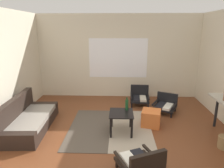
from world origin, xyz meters
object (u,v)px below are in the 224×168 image
Objects in this scene: glass_bottle at (127,105)px; armchair_corner at (165,104)px; coffee_table at (121,117)px; armchair_striped_foreground at (141,164)px; couch at (28,120)px; armchair_by_window at (140,96)px; ottoman_orange at (151,118)px.

armchair_corner is at bearing 43.18° from glass_bottle.
armchair_striped_foreground is at bearing -78.49° from coffee_table.
couch reaches higher than armchair_by_window.
armchair_by_window reaches higher than armchair_corner.
armchair_by_window is 0.72× the size of armchair_striped_foreground.
couch is 2.30m from glass_bottle.
armchair_corner is (0.94, 2.63, -0.02)m from armchair_striped_foreground.
glass_bottle is at bearing -136.82° from armchair_corner.
armchair_by_window is 1.71m from glass_bottle.
armchair_corner is 1.78× the size of ottoman_orange.
armchair_corner reaches higher than ottoman_orange.
glass_bottle is (-1.10, -1.04, 0.37)m from armchair_corner.
armchair_striped_foreground reaches higher than armchair_corner.
armchair_corner is (0.66, -0.58, -0.03)m from armchair_by_window.
glass_bottle is (0.12, 0.17, 0.23)m from coffee_table.
glass_bottle is at bearing -162.27° from ottoman_orange.
coffee_table is at bearing -2.62° from couch.
glass_bottle is at bearing -105.45° from armchair_by_window.
armchair_striped_foreground is 1.07× the size of armchair_corner.
armchair_striped_foreground reaches higher than ottoman_orange.
ottoman_orange is 0.74m from glass_bottle.
armchair_corner reaches higher than coffee_table.
coffee_table is 1.97× the size of glass_bottle.
coffee_table is 1.72m from armchair_corner.
coffee_table is 1.88m from armchair_by_window.
armchair_corner is 0.99m from ottoman_orange.
glass_bottle is (2.27, 0.07, 0.38)m from couch.
glass_bottle is (-0.59, -0.19, 0.40)m from ottoman_orange.
armchair_striped_foreground is at bearing -83.99° from glass_bottle.
ottoman_orange is 1.44× the size of glass_bottle.
armchair_striped_foreground is 2.79m from armchair_corner.
armchair_striped_foreground is (-0.28, -3.21, -0.00)m from armchair_by_window.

